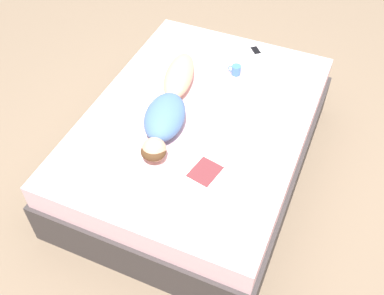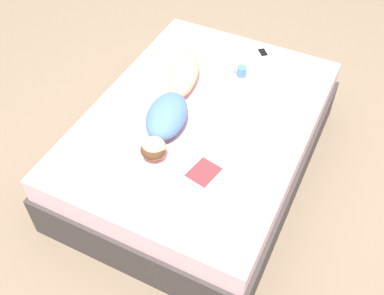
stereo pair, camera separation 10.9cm
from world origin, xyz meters
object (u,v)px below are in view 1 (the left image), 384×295
(person, at_px, (169,104))
(coffee_mug, at_px, (236,70))
(open_magazine, at_px, (221,181))
(cell_phone, at_px, (256,51))

(person, relative_size, coffee_mug, 10.79)
(coffee_mug, bearing_deg, open_magazine, 104.69)
(person, distance_m, open_magazine, 0.77)
(person, xyz_separation_m, open_magazine, (-0.61, 0.47, -0.09))
(person, distance_m, coffee_mug, 0.74)
(coffee_mug, xyz_separation_m, cell_phone, (-0.06, -0.39, -0.04))
(person, bearing_deg, coffee_mug, -127.21)
(cell_phone, bearing_deg, person, 30.65)
(person, height_order, open_magazine, person)
(person, relative_size, open_magazine, 2.07)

